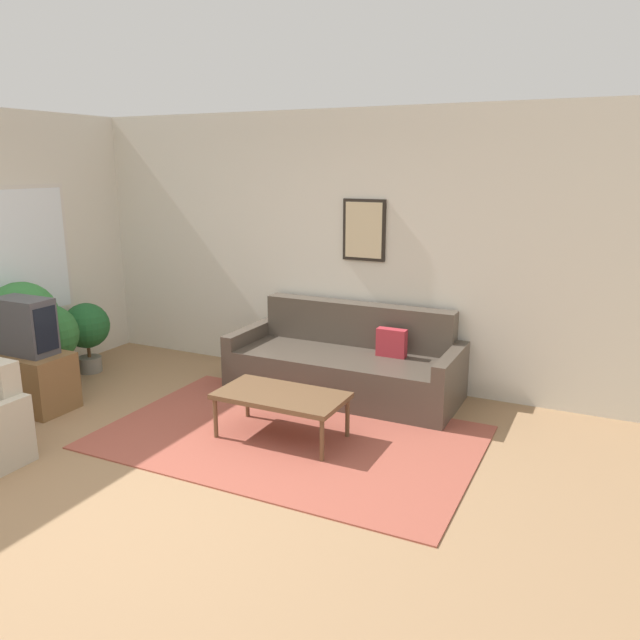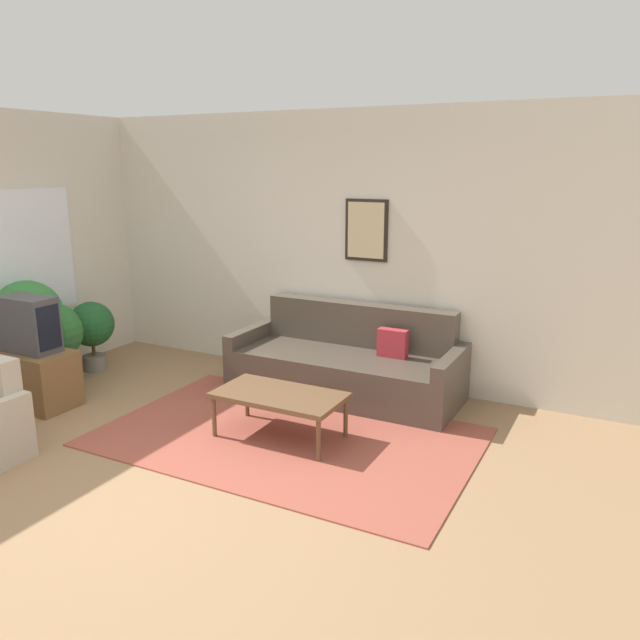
% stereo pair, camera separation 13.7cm
% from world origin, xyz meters
% --- Properties ---
extents(ground_plane, '(16.00, 16.00, 0.00)m').
position_xyz_m(ground_plane, '(0.00, 0.00, 0.00)').
color(ground_plane, '#997551').
extents(area_rug, '(3.01, 1.91, 0.01)m').
position_xyz_m(area_rug, '(0.64, 1.27, 0.01)').
color(area_rug, '#9E4C3D').
rests_on(area_rug, ground_plane).
extents(wall_back, '(8.00, 0.09, 2.70)m').
position_xyz_m(wall_back, '(0.00, 2.88, 1.35)').
color(wall_back, beige).
rests_on(wall_back, ground_plane).
extents(couch, '(2.20, 0.90, 0.84)m').
position_xyz_m(couch, '(0.65, 2.42, 0.29)').
color(couch, '#4C4238').
rests_on(couch, ground_plane).
extents(coffee_table, '(1.04, 0.56, 0.39)m').
position_xyz_m(coffee_table, '(0.59, 1.24, 0.35)').
color(coffee_table, brown).
rests_on(coffee_table, ground_plane).
extents(tv_stand, '(0.76, 0.45, 0.52)m').
position_xyz_m(tv_stand, '(-1.79, 0.82, 0.26)').
color(tv_stand, brown).
rests_on(tv_stand, ground_plane).
extents(tv, '(0.54, 0.28, 0.51)m').
position_xyz_m(tv, '(-1.78, 0.82, 0.78)').
color(tv, '#424247').
rests_on(tv, tv_stand).
extents(potted_plant_tall, '(0.67, 0.67, 1.09)m').
position_xyz_m(potted_plant_tall, '(-2.20, 1.14, 0.72)').
color(potted_plant_tall, beige).
rests_on(potted_plant_tall, ground_plane).
extents(potted_plant_by_window, '(0.48, 0.48, 0.75)m').
position_xyz_m(potted_plant_by_window, '(-2.09, 1.81, 0.48)').
color(potted_plant_by_window, slate).
rests_on(potted_plant_by_window, ground_plane).
extents(potted_plant_small, '(0.58, 0.58, 0.86)m').
position_xyz_m(potted_plant_small, '(-2.01, 1.24, 0.55)').
color(potted_plant_small, '#935638').
rests_on(potted_plant_small, ground_plane).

